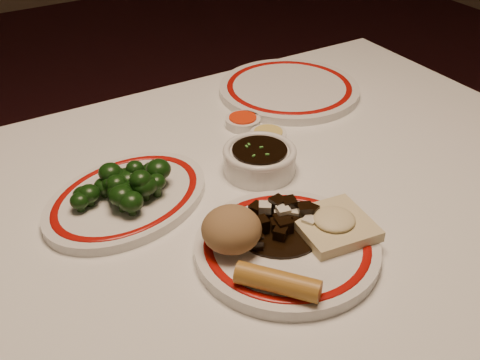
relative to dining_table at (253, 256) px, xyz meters
name	(u,v)px	position (x,y,z in m)	size (l,w,h in m)	color
dining_table	(253,256)	(0.00, 0.00, 0.00)	(1.20, 0.90, 0.75)	white
main_plate	(287,248)	(-0.02, -0.11, 0.10)	(0.27, 0.27, 0.02)	silver
rice_mound	(232,229)	(-0.08, -0.08, 0.14)	(0.08, 0.08, 0.06)	#946E46
spring_roll	(278,282)	(-0.08, -0.17, 0.12)	(0.03, 0.03, 0.10)	#B47C2C
fried_wonton	(334,224)	(0.05, -0.12, 0.12)	(0.11, 0.11, 0.03)	beige
stirfry_heap	(280,223)	(-0.01, -0.08, 0.12)	(0.12, 0.12, 0.03)	black
broccoli_plate	(127,198)	(-0.15, 0.11, 0.10)	(0.32, 0.30, 0.02)	silver
broccoli_pile	(128,184)	(-0.15, 0.10, 0.13)	(0.16, 0.10, 0.05)	#23471C
soy_bowl	(259,161)	(0.06, 0.08, 0.11)	(0.12, 0.12, 0.04)	silver
sweet_sour_dish	(243,122)	(0.12, 0.22, 0.10)	(0.06, 0.06, 0.02)	silver
mustard_dish	(268,136)	(0.13, 0.16, 0.10)	(0.06, 0.06, 0.02)	silver
far_plate	(289,89)	(0.27, 0.29, 0.10)	(0.36, 0.36, 0.02)	silver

